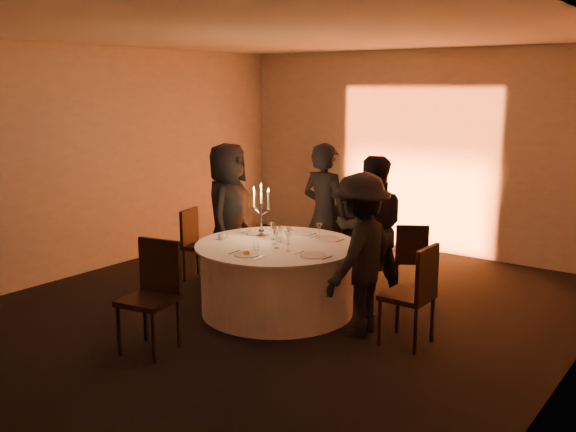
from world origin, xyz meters
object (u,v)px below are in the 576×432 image
Objects in this scene: chair_left at (197,240)px; guest_right at (360,255)px; banquet_table at (277,278)px; chair_back_right at (411,255)px; guest_back_left at (325,215)px; coffee_cup at (221,237)px; candelabra at (261,218)px; chair_back_left at (349,235)px; chair_front at (153,289)px; guest_left at (228,214)px; chair_right at (415,290)px; guest_back_right at (371,229)px.

chair_left is 2.67m from guest_right.
banquet_table is 2.07× the size of chair_back_right.
guest_back_left reaches higher than coffee_cup.
guest_right is (0.13, -1.44, 0.33)m from chair_back_right.
chair_back_left is at bearing 77.18° from candelabra.
chair_front is at bearing -76.55° from coffee_cup.
candelabra is at bearing -134.74° from guest_left.
chair_left is at bearing 149.11° from coffee_cup.
coffee_cup is at bearing 14.92° from chair_back_right.
chair_front is at bearing -160.40° from chair_left.
guest_left is at bearing 45.45° from chair_back_left.
chair_front is 9.51× the size of coffee_cup.
guest_right is at bearing 63.98° from chair_back_right.
chair_back_right is at bearing -152.79° from chair_right.
guest_right is at bearing -86.77° from chair_right.
banquet_table is 1.80× the size of chair_right.
guest_back_left is 1.62m from guest_right.
guest_back_right is at bearing 137.88° from chair_back_left.
chair_left is 1.97m from chair_back_left.
candelabra is at bearing 155.58° from banquet_table.
coffee_cup is (-0.64, -0.20, 0.42)m from banquet_table.
guest_right is (2.19, -0.50, -0.07)m from guest_left.
chair_left is 0.59m from guest_left.
banquet_table is 0.79m from coffee_cup.
chair_right is 1.59× the size of candelabra.
chair_left is at bearing -95.99° from chair_right.
guest_right is at bearing 80.30° from guest_back_right.
chair_back_left is 0.60× the size of guest_back_right.
guest_back_left reaches higher than chair_left.
chair_right is at bearing 5.14° from coffee_cup.
guest_back_right is at bearing -133.32° from chair_right.
coffee_cup is 0.50m from candelabra.
chair_right is 2.10m from guest_back_left.
chair_back_left is at bearing -75.60° from guest_back_right.
guest_back_right is (-1.02, 0.97, 0.28)m from chair_right.
banquet_table is at bearing -135.49° from guest_left.
banquet_table is at bearing -89.52° from chair_right.
chair_back_left reaches higher than chair_right.
chair_back_left is 1.62× the size of candelabra.
guest_back_left is at bearing 80.79° from chair_back_left.
chair_back_right is 1.39× the size of candelabra.
chair_right is at bearing -122.33° from guest_left.
chair_back_left is (-0.02, 1.58, 0.19)m from banquet_table.
coffee_cup is (-1.69, -0.17, -0.02)m from guest_right.
guest_right reaches higher than chair_front.
banquet_table is 1.56m from chair_front.
chair_left is at bearing -7.98° from chair_back_right.
chair_back_left is (1.55, 1.22, 0.06)m from chair_left.
chair_back_right is (0.95, -0.16, -0.09)m from chair_back_left.
guest_back_left reaches higher than candelabra.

